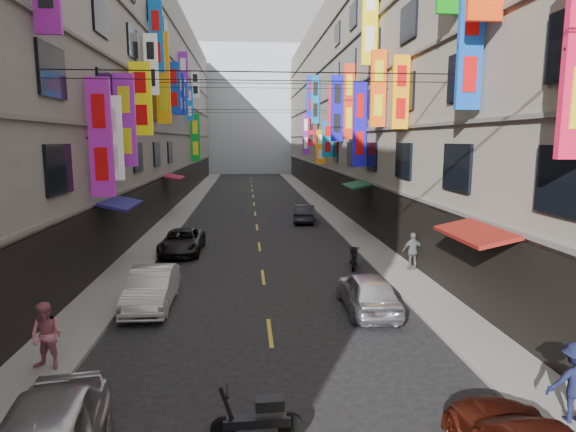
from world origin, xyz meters
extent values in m
cube|color=slate|center=(-6.00, 42.00, 0.06)|extent=(2.00, 90.00, 0.12)
cube|color=slate|center=(6.00, 42.00, 0.06)|extent=(2.00, 90.00, 0.12)
cube|color=gray|center=(-12.00, 42.00, 9.50)|extent=(10.00, 90.00, 19.00)
cube|color=black|center=(-6.95, 42.00, 1.50)|extent=(0.12, 85.50, 3.00)
cube|color=#66635E|center=(-6.94, 42.00, 3.20)|extent=(0.16, 90.00, 0.14)
cube|color=#66635E|center=(-6.94, 42.00, 6.40)|extent=(0.16, 90.00, 0.14)
cube|color=#66635E|center=(-6.94, 42.00, 9.60)|extent=(0.16, 90.00, 0.14)
cube|color=#66635E|center=(-6.94, 42.00, 12.80)|extent=(0.16, 90.00, 0.14)
cube|color=gray|center=(12.00, 42.00, 9.50)|extent=(10.00, 90.00, 19.00)
cube|color=black|center=(6.95, 42.00, 1.50)|extent=(0.12, 85.50, 3.00)
cube|color=#66635E|center=(6.94, 42.00, 3.20)|extent=(0.16, 90.00, 0.14)
cube|color=#66635E|center=(6.94, 42.00, 6.40)|extent=(0.16, 90.00, 0.14)
cube|color=#66635E|center=(6.94, 42.00, 9.60)|extent=(0.16, 90.00, 0.14)
cube|color=#66635E|center=(6.94, 42.00, 12.80)|extent=(0.16, 90.00, 0.14)
cube|color=#66635E|center=(6.94, 42.00, 16.00)|extent=(0.16, 90.00, 0.14)
cube|color=#A8AEBC|center=(0.00, 92.00, 11.00)|extent=(18.00, 8.00, 22.00)
cube|color=#0F45B5|center=(6.50, 19.52, 8.72)|extent=(0.81, 0.18, 3.94)
cylinder|color=black|center=(6.55, 19.52, 8.72)|extent=(0.91, 0.08, 0.08)
cube|color=#9B1C98|center=(-6.44, 24.18, 5.87)|extent=(0.92, 0.18, 4.73)
cylinder|color=black|center=(-6.49, 24.18, 5.87)|extent=(1.02, 0.08, 0.08)
cube|color=white|center=(-6.48, 26.07, 5.85)|extent=(0.85, 0.18, 3.67)
cylinder|color=black|center=(-6.53, 26.07, 5.85)|extent=(0.95, 0.08, 0.08)
cube|color=#FF9A0D|center=(6.51, 26.45, 7.96)|extent=(0.79, 0.18, 3.34)
cylinder|color=black|center=(6.56, 26.45, 7.96)|extent=(0.89, 0.08, 0.08)
cube|color=purple|center=(-6.41, 28.23, 6.71)|extent=(0.97, 0.18, 4.40)
cylinder|color=black|center=(-6.46, 28.23, 6.71)|extent=(1.07, 0.08, 0.08)
cube|color=#FE560E|center=(6.48, 30.24, 8.52)|extent=(0.84, 0.18, 4.04)
cylinder|color=black|center=(6.53, 30.24, 8.52)|extent=(0.94, 0.08, 0.08)
cube|color=yellow|center=(-6.32, 31.56, 8.00)|extent=(1.16, 0.18, 3.91)
cylinder|color=black|center=(-6.37, 31.56, 8.00)|extent=(1.26, 0.08, 0.08)
cube|color=yellow|center=(6.45, 32.28, 12.57)|extent=(0.90, 0.18, 5.05)
cylinder|color=black|center=(6.50, 32.28, 12.57)|extent=(1.00, 0.08, 0.08)
cube|color=#170FB9|center=(6.48, 34.36, 6.75)|extent=(0.85, 0.18, 5.28)
cylinder|color=black|center=(6.53, 34.36, 6.75)|extent=(0.95, 0.08, 0.08)
cube|color=white|center=(-6.49, 35.82, 10.45)|extent=(0.83, 0.18, 3.70)
cylinder|color=black|center=(-6.54, 35.82, 10.45)|extent=(0.93, 0.08, 0.08)
cube|color=#0E55A8|center=(-6.45, 37.79, 12.50)|extent=(0.91, 0.18, 4.53)
cylinder|color=black|center=(-6.50, 37.79, 12.50)|extent=(1.01, 0.08, 0.08)
cube|color=red|center=(6.53, 37.96, 8.44)|extent=(0.75, 0.18, 5.13)
cylinder|color=black|center=(6.58, 37.96, 8.44)|extent=(0.85, 0.08, 0.08)
cube|color=orange|center=(-6.41, 39.52, 10.08)|extent=(0.98, 0.18, 6.27)
cylinder|color=black|center=(-6.46, 39.52, 10.08)|extent=(1.08, 0.08, 0.08)
cube|color=#1311CB|center=(6.44, 41.88, 8.22)|extent=(0.92, 0.18, 5.03)
cylinder|color=black|center=(6.49, 41.88, 8.22)|extent=(1.02, 0.08, 0.08)
cube|color=#0D329C|center=(-6.36, 44.13, 9.90)|extent=(1.09, 0.18, 3.99)
cylinder|color=black|center=(-6.41, 44.13, 9.90)|extent=(1.19, 0.08, 0.08)
cube|color=#EE163F|center=(6.55, 44.43, 8.68)|extent=(0.71, 0.18, 3.39)
cylinder|color=black|center=(6.60, 44.43, 8.68)|extent=(0.81, 0.08, 0.08)
cube|color=#0B6A8E|center=(6.43, 46.15, 5.89)|extent=(0.93, 0.18, 3.12)
cylinder|color=black|center=(6.48, 46.15, 5.89)|extent=(1.03, 0.08, 0.08)
cube|color=#0F19B2|center=(-6.43, 47.85, 9.77)|extent=(0.93, 0.18, 3.54)
cylinder|color=black|center=(-6.48, 47.85, 9.77)|extent=(1.03, 0.08, 0.08)
cube|color=#0E3AA7|center=(-6.44, 50.35, 9.58)|extent=(0.92, 0.18, 2.99)
cylinder|color=black|center=(-6.49, 50.35, 9.58)|extent=(1.02, 0.08, 0.08)
cube|color=orange|center=(6.44, 50.05, 5.17)|extent=(0.91, 0.18, 3.19)
cylinder|color=black|center=(6.49, 50.05, 5.17)|extent=(1.01, 0.08, 0.08)
cube|color=#771B99|center=(-6.45, 51.55, 11.85)|extent=(0.90, 0.18, 4.24)
cylinder|color=black|center=(-6.50, 51.55, 11.85)|extent=(1.00, 0.08, 0.08)
cube|color=#0D5EA4|center=(6.48, 54.26, 9.92)|extent=(0.83, 0.18, 4.83)
cylinder|color=black|center=(6.53, 54.26, 9.92)|extent=(0.93, 0.08, 0.08)
cube|color=blue|center=(-6.53, 56.44, 9.62)|extent=(0.74, 0.18, 3.60)
cylinder|color=black|center=(-6.58, 56.44, 9.62)|extent=(0.84, 0.08, 0.08)
cube|color=#112FC7|center=(6.37, 56.34, 10.46)|extent=(1.07, 0.18, 4.30)
cylinder|color=black|center=(6.42, 56.34, 10.46)|extent=(1.17, 0.08, 0.08)
cube|color=red|center=(6.52, 57.68, 6.66)|extent=(0.76, 0.18, 2.94)
cylinder|color=black|center=(6.57, 57.68, 6.66)|extent=(0.86, 0.08, 0.08)
cube|color=#0A7820|center=(-6.37, 59.89, 6.09)|extent=(1.05, 0.18, 5.37)
cylinder|color=black|center=(-6.42, 59.89, 6.09)|extent=(1.15, 0.08, 0.08)
cube|color=silver|center=(-6.44, 62.34, 12.25)|extent=(0.92, 0.18, 3.05)
cylinder|color=black|center=(-6.49, 62.34, 12.25)|extent=(1.02, 0.08, 0.08)
cube|color=#6E1B96|center=(6.50, 62.14, 6.53)|extent=(0.80, 0.18, 4.90)
cylinder|color=black|center=(6.55, 62.14, 6.53)|extent=(0.90, 0.08, 0.08)
cube|color=maroon|center=(6.30, 18.00, 3.00)|extent=(1.39, 3.20, 0.41)
cube|color=navy|center=(-6.30, 26.00, 3.00)|extent=(1.39, 3.20, 0.41)
cube|color=#124323|center=(6.30, 34.00, 3.00)|extent=(1.39, 3.20, 0.41)
cube|color=maroon|center=(-6.30, 42.00, 3.00)|extent=(1.39, 3.20, 0.41)
cylinder|color=black|center=(0.00, 22.00, 8.20)|extent=(14.00, 0.04, 0.04)
cylinder|color=black|center=(0.00, 36.00, 9.40)|extent=(14.00, 0.04, 0.04)
cylinder|color=black|center=(0.00, 50.00, 8.60)|extent=(14.00, 0.04, 0.04)
cube|color=gold|center=(0.00, 18.00, 0.01)|extent=(0.12, 2.20, 0.01)
cube|color=gold|center=(0.00, 24.00, 0.01)|extent=(0.12, 2.20, 0.01)
cube|color=gold|center=(0.00, 30.00, 0.01)|extent=(0.12, 2.20, 0.01)
cube|color=gold|center=(0.00, 36.00, 0.01)|extent=(0.12, 2.20, 0.01)
cube|color=gold|center=(0.00, 42.00, 0.01)|extent=(0.12, 2.20, 0.01)
cube|color=gold|center=(0.00, 48.00, 0.01)|extent=(0.12, 2.20, 0.01)
cube|color=gold|center=(0.00, 54.00, 0.01)|extent=(0.12, 2.20, 0.01)
cube|color=gold|center=(0.00, 60.00, 0.01)|extent=(0.12, 2.20, 0.01)
cube|color=gold|center=(0.00, 66.00, 0.01)|extent=(0.12, 2.20, 0.01)
cube|color=gold|center=(0.00, 72.00, 0.01)|extent=(0.12, 2.20, 0.01)
cube|color=gold|center=(0.00, 78.00, 0.01)|extent=(0.12, 2.20, 0.01)
cylinder|color=black|center=(-1.16, 12.72, 0.25)|extent=(0.50, 0.13, 0.50)
cylinder|color=black|center=(0.14, 12.76, 0.25)|extent=(0.50, 0.13, 0.50)
cube|color=black|center=(-0.51, 12.74, 0.40)|extent=(1.31, 0.33, 0.18)
cube|color=black|center=(-0.26, 12.75, 0.75)|extent=(0.56, 0.33, 0.22)
cylinder|color=black|center=(-1.06, 12.73, 0.70)|extent=(0.36, 0.09, 0.88)
cylinder|color=black|center=(-1.06, 12.73, 1.05)|extent=(0.07, 0.50, 0.06)
cylinder|color=black|center=(4.03, 24.57, 0.25)|extent=(0.24, 0.51, 0.50)
cylinder|color=black|center=(4.35, 25.83, 0.25)|extent=(0.24, 0.51, 0.50)
cube|color=black|center=(4.19, 25.20, 0.40)|extent=(0.61, 1.33, 0.18)
cube|color=black|center=(4.25, 25.45, 0.75)|extent=(0.44, 0.61, 0.22)
cylinder|color=black|center=(4.05, 24.67, 0.70)|extent=(0.16, 0.36, 0.88)
cylinder|color=black|center=(4.05, 24.67, 1.05)|extent=(0.50, 0.18, 0.06)
imported|color=silver|center=(-4.00, 20.66, 0.68)|extent=(1.47, 4.13, 1.36)
imported|color=black|center=(-4.00, 28.79, 0.61)|extent=(2.11, 4.42, 1.22)
imported|color=silver|center=(3.41, 19.59, 0.69)|extent=(1.65, 4.04, 1.37)
imported|color=#26272E|center=(3.45, 37.78, 0.63)|extent=(1.96, 4.00, 1.26)
imported|color=#C5687A|center=(-5.64, 15.92, 0.97)|extent=(0.95, 0.76, 1.70)
imported|color=#131635|center=(5.90, 12.66, 0.95)|extent=(1.14, 0.70, 1.66)
imported|color=#595A5C|center=(6.60, 24.22, 0.95)|extent=(0.99, 0.58, 1.67)
camera|label=1|loc=(-0.64, 4.15, 5.76)|focal=30.00mm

